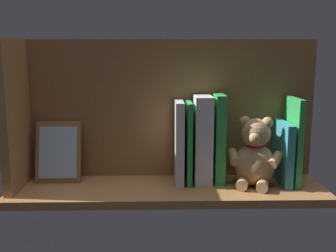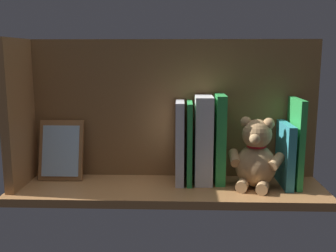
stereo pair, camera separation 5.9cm
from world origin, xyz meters
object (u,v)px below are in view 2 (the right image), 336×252
at_px(book_0, 295,142).
at_px(dictionary_thick_white, 203,140).
at_px(picture_frame_leaning, 61,150).
at_px(teddy_bear, 256,157).

height_order(book_0, dictionary_thick_white, dictionary_thick_white).
bearing_deg(picture_frame_leaning, teddy_bear, 174.42).
xyz_separation_m(book_0, dictionary_thick_white, (0.25, -0.01, 0.00)).
bearing_deg(teddy_bear, book_0, -151.30).
bearing_deg(picture_frame_leaning, book_0, 177.20).
distance_m(book_0, dictionary_thick_white, 0.25).
relative_size(book_0, teddy_bear, 1.25).
relative_size(book_0, dictionary_thick_white, 0.98).
relative_size(teddy_bear, dictionary_thick_white, 0.79).
bearing_deg(picture_frame_leaning, dictionary_thick_white, 177.33).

